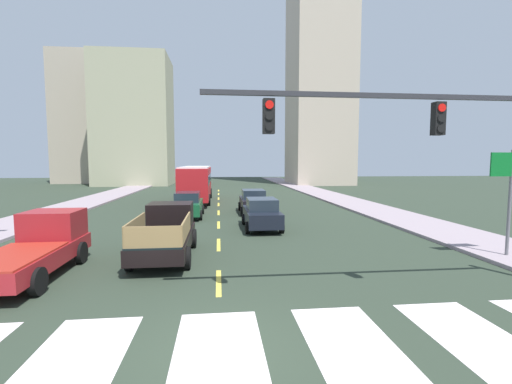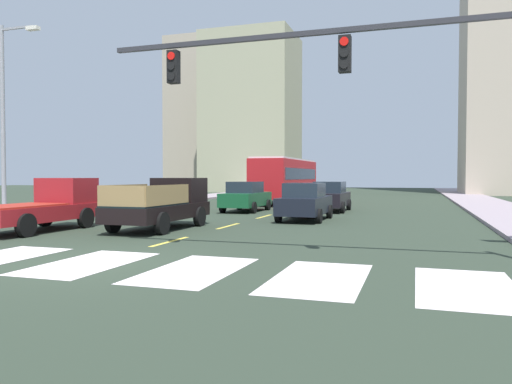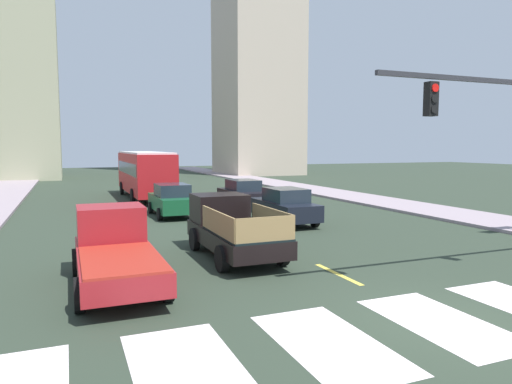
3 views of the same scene
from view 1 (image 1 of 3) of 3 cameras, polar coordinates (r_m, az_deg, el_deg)
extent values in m
plane|color=#2A3629|center=(7.61, -6.12, -24.58)|extent=(160.00, 160.00, 0.00)
cube|color=gray|center=(27.59, 19.51, -2.97)|extent=(3.85, 110.00, 0.15)
cube|color=gray|center=(27.62, -31.80, -3.43)|extent=(3.85, 110.00, 0.15)
cube|color=silver|center=(8.09, -27.56, -23.20)|extent=(1.79, 3.53, 0.01)
cube|color=silver|center=(7.60, -6.12, -24.55)|extent=(1.79, 3.53, 0.01)
cube|color=silver|center=(8.07, 15.31, -22.87)|extent=(1.79, 3.53, 0.01)
cube|color=silver|center=(9.33, 32.02, -19.47)|extent=(1.79, 3.53, 0.01)
cube|color=yellow|center=(11.26, -6.14, -14.49)|extent=(0.16, 2.40, 0.01)
cube|color=yellow|center=(16.06, -6.15, -8.55)|extent=(0.16, 2.40, 0.01)
cube|color=yellow|center=(20.96, -6.15, -5.36)|extent=(0.16, 2.40, 0.01)
cube|color=yellow|center=(25.89, -6.15, -3.38)|extent=(0.16, 2.40, 0.01)
cube|color=yellow|center=(30.85, -6.16, -2.04)|extent=(0.16, 2.40, 0.01)
cube|color=yellow|center=(35.82, -6.16, -1.07)|extent=(0.16, 2.40, 0.01)
cube|color=yellow|center=(40.79, -6.16, -0.33)|extent=(0.16, 2.40, 0.01)
cube|color=yellow|center=(45.77, -6.16, 0.24)|extent=(0.16, 2.40, 0.01)
cube|color=black|center=(14.16, -14.65, -7.71)|extent=(1.96, 5.20, 0.56)
cube|color=black|center=(15.68, -13.79, -3.57)|extent=(1.84, 1.60, 1.00)
cube|color=#19232D|center=(16.08, -13.60, -2.71)|extent=(1.72, 0.08, 0.56)
cube|color=black|center=(13.18, -15.29, -7.29)|extent=(1.84, 3.30, 0.06)
cylinder|color=black|center=(15.89, -17.32, -7.43)|extent=(0.22, 0.80, 0.80)
cylinder|color=black|center=(15.63, -10.19, -7.48)|extent=(0.22, 0.80, 0.80)
cylinder|color=black|center=(12.93, -20.02, -10.34)|extent=(0.22, 0.80, 0.80)
cylinder|color=black|center=(12.61, -11.20, -10.53)|extent=(0.22, 0.80, 0.80)
cube|color=olive|center=(13.28, -19.19, -5.63)|extent=(0.06, 3.17, 0.70)
cube|color=olive|center=(12.99, -11.38, -5.68)|extent=(0.06, 3.17, 0.70)
cube|color=olive|center=(11.58, -16.58, -7.10)|extent=(1.80, 0.06, 0.70)
cube|color=maroon|center=(13.50, -33.07, -8.99)|extent=(1.96, 5.20, 0.56)
cube|color=maroon|center=(14.85, -30.24, -4.58)|extent=(1.84, 1.60, 1.00)
cube|color=#19232D|center=(15.22, -29.60, -3.65)|extent=(1.72, 0.08, 0.56)
cube|color=#A2251A|center=(12.62, -35.10, -8.58)|extent=(1.84, 3.30, 0.06)
cylinder|color=black|center=(15.35, -33.66, -8.48)|extent=(0.22, 0.80, 0.80)
cylinder|color=black|center=(14.56, -26.72, -8.87)|extent=(0.22, 0.80, 0.80)
cylinder|color=black|center=(11.80, -32.16, -12.30)|extent=(0.22, 0.80, 0.80)
cube|color=#B3191E|center=(32.99, -9.76, 1.59)|extent=(2.50, 10.80, 2.70)
cube|color=#19232D|center=(32.97, -9.77, 2.20)|extent=(2.52, 9.94, 0.80)
cube|color=silver|center=(32.93, -9.79, 4.04)|extent=(2.40, 10.37, 0.12)
cylinder|color=black|center=(36.51, -11.36, -0.24)|extent=(0.22, 1.00, 1.00)
cylinder|color=black|center=(36.37, -7.43, -0.20)|extent=(0.22, 1.00, 1.00)
cylinder|color=black|center=(30.26, -12.43, -1.32)|extent=(0.22, 1.00, 1.00)
cylinder|color=black|center=(30.08, -7.69, -1.28)|extent=(0.22, 1.00, 1.00)
cube|color=black|center=(25.62, -0.47, -1.87)|extent=(1.80, 4.40, 0.76)
cube|color=#1E2833|center=(25.40, -0.44, -0.34)|extent=(1.58, 2.11, 0.64)
cylinder|color=black|center=(26.95, -2.66, -2.35)|extent=(0.22, 0.64, 0.64)
cylinder|color=black|center=(27.12, 1.14, -2.30)|extent=(0.22, 0.64, 0.64)
cylinder|color=black|center=(24.25, -2.27, -3.17)|extent=(0.22, 0.64, 0.64)
cylinder|color=black|center=(24.44, 1.95, -3.10)|extent=(0.22, 0.64, 0.64)
cube|color=#154F2C|center=(24.04, -11.08, -2.41)|extent=(1.80, 4.40, 0.76)
cube|color=#1E2833|center=(23.81, -11.13, -0.79)|extent=(1.58, 2.11, 0.64)
cylinder|color=black|center=(25.53, -12.82, -2.88)|extent=(0.22, 0.64, 0.64)
cylinder|color=black|center=(25.38, -8.77, -2.86)|extent=(0.22, 0.64, 0.64)
cylinder|color=black|center=(22.85, -13.61, -3.81)|extent=(0.22, 0.64, 0.64)
cylinder|color=black|center=(22.68, -9.08, -3.79)|extent=(0.22, 0.64, 0.64)
cube|color=black|center=(19.58, 0.90, -3.99)|extent=(1.80, 4.40, 0.76)
cube|color=#1E2833|center=(19.34, 0.96, -2.01)|extent=(1.58, 2.11, 0.64)
cylinder|color=black|center=(20.90, -2.02, -4.48)|extent=(0.22, 0.64, 0.64)
cylinder|color=black|center=(21.10, 2.88, -4.39)|extent=(0.22, 0.64, 0.64)
cylinder|color=black|center=(18.22, -1.40, -5.88)|extent=(0.22, 0.64, 0.64)
cylinder|color=black|center=(18.45, 4.21, -5.75)|extent=(0.22, 0.64, 0.64)
cube|color=#2D2D33|center=(10.04, 25.13, 13.98)|extent=(11.00, 0.12, 0.12)
cube|color=black|center=(10.25, 27.69, 10.58)|extent=(0.28, 0.24, 0.84)
cylinder|color=red|center=(10.18, 28.16, 12.08)|extent=(0.20, 0.04, 0.20)
cylinder|color=black|center=(10.15, 28.10, 10.62)|extent=(0.20, 0.04, 0.20)
cylinder|color=black|center=(10.12, 28.04, 9.16)|extent=(0.20, 0.04, 0.20)
cube|color=black|center=(8.66, 2.09, 12.28)|extent=(0.28, 0.24, 0.84)
cylinder|color=red|center=(8.57, 2.22, 14.11)|extent=(0.20, 0.04, 0.20)
cylinder|color=black|center=(8.53, 2.21, 12.38)|extent=(0.20, 0.04, 0.20)
cylinder|color=black|center=(8.50, 2.21, 10.65)|extent=(0.20, 0.04, 0.20)
cylinder|color=slate|center=(16.50, 36.13, -1.73)|extent=(0.12, 0.12, 4.20)
cube|color=#0D6724|center=(16.37, 36.33, 3.66)|extent=(1.70, 0.06, 0.90)
cube|color=tan|center=(71.22, -25.99, 10.57)|extent=(9.38, 9.50, 22.63)
cube|color=#A3A280|center=(60.75, -19.30, 10.82)|extent=(11.49, 9.45, 20.48)
camera|label=2|loc=(8.02, 105.69, -13.73)|focal=34.63mm
camera|label=3|loc=(7.22, -101.10, -1.55)|focal=32.54mm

